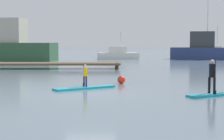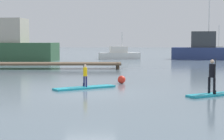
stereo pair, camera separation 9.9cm
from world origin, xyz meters
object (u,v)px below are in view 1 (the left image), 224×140
object	(u,v)px
fishing_boat_white_large	(3,46)
fishing_boat_green_midground	(206,50)
paddleboard_near	(85,88)
paddler_child_solo	(85,74)
paddler_adult	(212,74)
mooring_buoy_far	(121,80)
motor_boat_small_navy	(213,52)
trawler_grey_distant	(118,54)
paddleboard_far	(216,94)

from	to	relation	value
fishing_boat_white_large	fishing_boat_green_midground	xyz separation A→B (m)	(26.35, 2.05, -0.64)
paddleboard_near	fishing_boat_white_large	xyz separation A→B (m)	(-11.95, 28.45, 1.83)
paddler_child_solo	paddleboard_near	bearing A→B (deg)	-95.51
paddler_adult	mooring_buoy_far	distance (m)	6.44
motor_boat_small_navy	paddler_child_solo	bearing A→B (deg)	-113.91
motor_boat_small_navy	trawler_grey_distant	bearing A→B (deg)	-146.56
paddler_adult	trawler_grey_distant	size ratio (longest dim) A/B	0.28
mooring_buoy_far	paddleboard_far	bearing A→B (deg)	-49.17
paddleboard_near	motor_boat_small_navy	bearing A→B (deg)	66.09
paddleboard_near	trawler_grey_distant	world-z (taller)	trawler_grey_distant
paddler_adult	trawler_grey_distant	bearing A→B (deg)	95.33
motor_boat_small_navy	mooring_buoy_far	distance (m)	43.27
fishing_boat_green_midground	trawler_grey_distant	size ratio (longest dim) A/B	1.73
paddler_child_solo	paddler_adult	size ratio (longest dim) A/B	0.73
paddleboard_near	paddleboard_far	distance (m)	6.71
paddleboard_far	paddler_adult	bearing A→B (deg)	-150.07
paddler_adult	fishing_boat_green_midground	xyz separation A→B (m)	(8.45, 33.19, 0.24)
paddler_child_solo	motor_boat_small_navy	world-z (taller)	motor_boat_small_navy
paddleboard_far	mooring_buoy_far	bearing A→B (deg)	130.83
motor_boat_small_navy	trawler_grey_distant	distance (m)	19.15
paddler_child_solo	motor_boat_small_navy	bearing A→B (deg)	66.09
paddler_adult	paddler_child_solo	bearing A→B (deg)	155.65
paddler_child_solo	fishing_boat_white_large	bearing A→B (deg)	112.79
paddleboard_far	fishing_boat_green_midground	size ratio (longest dim) A/B	0.31
paddler_adult	mooring_buoy_far	xyz separation A→B (m)	(-3.95, 5.02, -0.76)
paddler_adult	motor_boat_small_navy	xyz separation A→B (m)	(12.77, 44.93, -0.42)
paddleboard_near	fishing_boat_white_large	distance (m)	30.91
paddleboard_far	paddler_adult	distance (m)	0.99
paddleboard_near	trawler_grey_distant	bearing A→B (deg)	85.04
paddler_adult	fishing_boat_green_midground	size ratio (longest dim) A/B	0.16
paddler_adult	trawler_grey_distant	world-z (taller)	trawler_grey_distant
paddleboard_far	paddler_child_solo	bearing A→B (deg)	157.72
mooring_buoy_far	paddler_child_solo	bearing A→B (deg)	-130.71
paddleboard_near	trawler_grey_distant	xyz separation A→B (m)	(2.75, 31.69, 0.58)
fishing_boat_white_large	mooring_buoy_far	world-z (taller)	fishing_boat_white_large
fishing_boat_white_large	mooring_buoy_far	size ratio (longest dim) A/B	29.87
trawler_grey_distant	mooring_buoy_far	world-z (taller)	trawler_grey_distant
paddleboard_near	fishing_boat_green_midground	size ratio (longest dim) A/B	0.33
paddler_child_solo	paddler_adult	bearing A→B (deg)	-24.35
paddleboard_far	fishing_boat_green_midground	bearing A→B (deg)	76.08
paddleboard_near	motor_boat_small_navy	size ratio (longest dim) A/B	0.63
fishing_boat_white_large	motor_boat_small_navy	world-z (taller)	fishing_boat_white_large
motor_boat_small_navy	trawler_grey_distant	world-z (taller)	motor_boat_small_navy
paddler_child_solo	paddler_adult	xyz separation A→B (m)	(5.95, -2.69, 0.23)
paddleboard_far	paddleboard_near	bearing A→B (deg)	157.82
motor_boat_small_navy	paddleboard_far	bearing A→B (deg)	-105.61
paddleboard_near	mooring_buoy_far	xyz separation A→B (m)	(2.00, 2.34, 0.18)
paddleboard_far	paddler_adult	world-z (taller)	paddler_adult
trawler_grey_distant	mooring_buoy_far	xyz separation A→B (m)	(-0.74, -29.35, -0.40)
trawler_grey_distant	motor_boat_small_navy	bearing A→B (deg)	33.44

